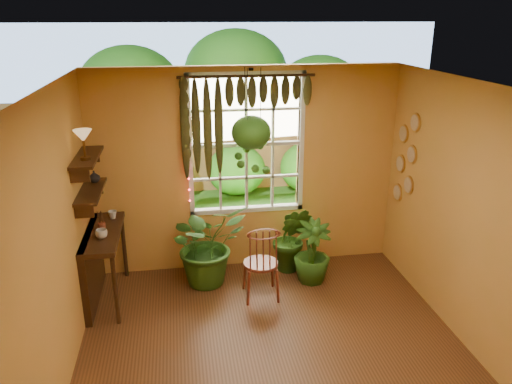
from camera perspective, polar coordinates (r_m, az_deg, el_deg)
The scene contains 23 objects.
floor at distance 5.21m, azimuth 2.74°, elevation -19.53°, with size 4.50×4.50×0.00m, color brown.
ceiling at distance 4.08m, azimuth 3.36°, elevation 11.32°, with size 4.50×4.50×0.00m, color white.
wall_back at distance 6.55m, azimuth -1.07°, elevation 2.43°, with size 4.00×4.00×0.00m, color #DD9A4B.
wall_left at distance 4.54m, azimuth -22.74°, elevation -7.31°, with size 4.50×4.50×0.00m, color #DD9A4B.
wall_right at distance 5.25m, azimuth 24.96°, elevation -3.97°, with size 4.50×4.50×0.00m, color #DD9A4B.
window at distance 6.48m, azimuth -1.13°, elevation 5.46°, with size 1.52×0.10×1.86m.
valance_vine at distance 6.24m, azimuth -1.79°, elevation 10.30°, with size 1.70×0.12×1.10m.
string_lights at distance 6.32m, azimuth -7.87°, elevation 5.38°, with size 0.03×0.03×1.54m, color #FF2633, non-canonical shape.
wall_plates at distance 6.64m, azimuth 16.73°, elevation 3.61°, with size 0.04×0.32×1.10m, color #FDF3CE, non-canonical shape.
counter_ledge at distance 6.27m, azimuth -17.83°, elevation -7.26°, with size 0.40×1.20×0.90m.
shelf_lower at distance 5.94m, azimuth -18.34°, elevation 0.08°, with size 0.25×0.90×0.04m, color #37220F.
shelf_upper at distance 5.83m, azimuth -18.76°, elevation 3.79°, with size 0.25×0.90×0.04m, color #37220F.
backyard at distance 11.06m, azimuth -3.25°, elevation 9.18°, with size 14.00×10.00×12.00m.
windsor_chair at distance 6.13m, azimuth 0.60°, elevation -9.27°, with size 0.42×0.45×1.13m.
potted_plant_left at distance 6.39m, azimuth -5.60°, elevation -5.88°, with size 0.98×0.85×1.09m, color #235416.
potted_plant_mid at distance 6.69m, azimuth 4.12°, elevation -5.33°, with size 0.52×0.42×0.94m, color #235416.
potted_plant_right at distance 6.48m, azimuth 6.44°, elevation -6.81°, with size 0.46×0.46×0.83m, color #235416.
hanging_basket at distance 6.16m, azimuth -0.56°, elevation 6.57°, with size 0.49×0.49×1.32m.
cup_a at distance 5.91m, azimuth -17.24°, elevation -4.59°, with size 0.13×0.13×0.10m, color silver.
cup_b at distance 6.43m, azimuth -16.07°, elevation -2.50°, with size 0.11×0.11×0.10m, color beige.
brush_jar at distance 6.06m, azimuth -17.27°, elevation -3.24°, with size 0.09×0.09×0.32m.
shelf_vase at distance 6.18m, azimuth -18.01°, elevation 1.70°, with size 0.13×0.13×0.14m, color #B2AD99.
tiffany_lamp at distance 5.60m, azimuth -19.16°, elevation 5.88°, with size 0.20×0.20×0.33m.
Camera 1 is at (-0.87, -3.94, 3.29)m, focal length 35.00 mm.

